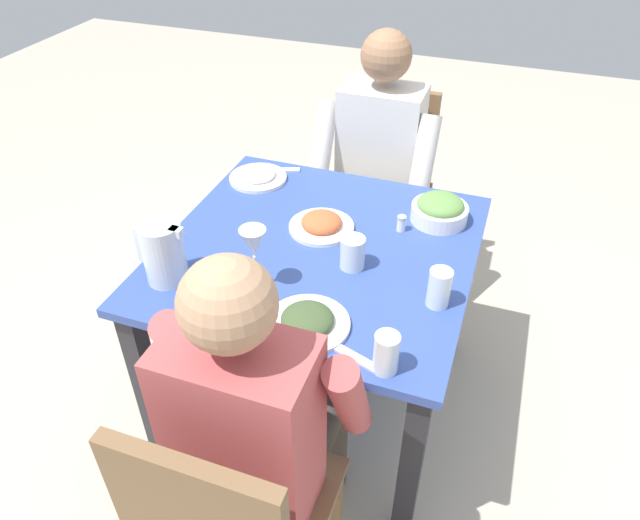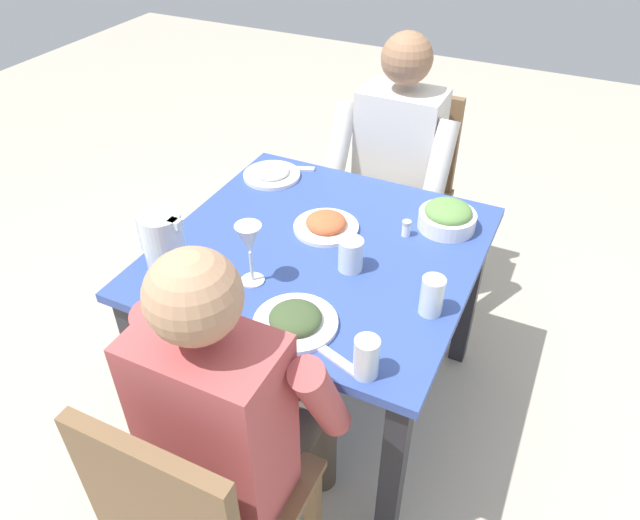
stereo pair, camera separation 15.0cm
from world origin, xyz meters
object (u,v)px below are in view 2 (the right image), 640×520
object	(u,v)px
diner_far	(239,410)
wine_glass	(249,242)
plate_rice_curry	(326,224)
water_glass_near_left	(351,255)
water_pitcher	(164,242)
water_glass_far_left	(366,357)
diner_near	(389,176)
chair_near	(403,185)
plate_yoghurt	(272,173)
dining_table	(320,274)
salad_bowl	(447,217)
water_glass_far_right	(432,296)
plate_dolmas	(295,320)
salt_shaker	(406,228)
chair_far	(198,515)

from	to	relation	value
diner_far	wine_glass	size ratio (longest dim) A/B	6.02
plate_rice_curry	water_glass_near_left	distance (m)	0.22
water_pitcher	water_glass_far_left	xyz separation A→B (m)	(-0.69, 0.13, -0.04)
diner_near	diner_far	xyz separation A→B (m)	(-0.07, 1.23, 0.00)
chair_near	plate_rice_curry	bearing A→B (deg)	87.21
plate_yoghurt	water_glass_far_left	world-z (taller)	water_glass_far_left
water_glass_far_left	water_glass_near_left	world-z (taller)	water_glass_far_left
dining_table	salad_bowl	size ratio (longest dim) A/B	5.12
water_glass_far_left	water_glass_far_right	bearing A→B (deg)	-105.00
plate_yoghurt	water_glass_near_left	world-z (taller)	water_glass_near_left
salad_bowl	plate_yoghurt	xyz separation A→B (m)	(0.68, -0.04, -0.03)
plate_yoghurt	water_glass_far_left	xyz separation A→B (m)	(-0.68, 0.75, 0.04)
salad_bowl	plate_rice_curry	distance (m)	0.40
dining_table	diner_near	world-z (taller)	diner_near
plate_yoghurt	wine_glass	bearing A→B (deg)	114.04
chair_near	water_glass_far_left	distance (m)	1.31
diner_far	plate_rice_curry	xyz separation A→B (m)	(0.10, -0.71, 0.07)
water_glass_far_left	water_glass_far_right	xyz separation A→B (m)	(-0.08, -0.28, 0.00)
plate_dolmas	salt_shaker	xyz separation A→B (m)	(-0.13, -0.52, 0.01)
diner_far	salad_bowl	distance (m)	0.93
chair_far	diner_near	bearing A→B (deg)	-87.27
chair_far	plate_rice_curry	distance (m)	0.95
water_glass_near_left	water_glass_far_right	bearing A→B (deg)	163.17
salad_bowl	plate_rice_curry	world-z (taller)	salad_bowl
dining_table	water_pitcher	bearing A→B (deg)	38.90
chair_far	water_glass_far_right	xyz separation A→B (m)	(-0.32, -0.68, 0.26)
plate_dolmas	water_glass_far_right	xyz separation A→B (m)	(-0.31, -0.20, 0.04)
water_pitcher	diner_far	bearing A→B (deg)	143.91
diner_far	salt_shaker	world-z (taller)	diner_far
water_pitcher	chair_far	bearing A→B (deg)	129.97
water_pitcher	salt_shaker	bearing A→B (deg)	-141.15
salad_bowl	water_glass_far_right	world-z (taller)	water_glass_far_right
dining_table	salad_bowl	distance (m)	0.45
plate_rice_curry	plate_dolmas	size ratio (longest dim) A/B	0.93
chair_far	water_glass_far_left	world-z (taller)	chair_far
water_glass_near_left	salt_shaker	xyz separation A→B (m)	(-0.09, -0.24, -0.02)
water_glass_far_left	water_glass_far_right	size ratio (longest dim) A/B	0.98
water_glass_far_left	water_glass_far_right	distance (m)	0.29
diner_near	plate_rice_curry	distance (m)	0.52
diner_far	water_glass_far_right	xyz separation A→B (m)	(-0.32, -0.48, 0.11)
diner_near	water_glass_near_left	world-z (taller)	diner_near
dining_table	salt_shaker	bearing A→B (deg)	-141.22
diner_near	chair_far	bearing A→B (deg)	92.73
chair_far	water_glass_far_right	size ratio (longest dim) A/B	7.72
water_glass_near_left	diner_near	bearing A→B (deg)	-80.02
plate_rice_curry	water_glass_far_right	world-z (taller)	water_glass_far_right
plate_yoghurt	water_pitcher	bearing A→B (deg)	89.18
dining_table	diner_near	distance (m)	0.62
plate_rice_curry	dining_table	bearing A→B (deg)	104.10
salt_shaker	wine_glass	bearing A→B (deg)	51.74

